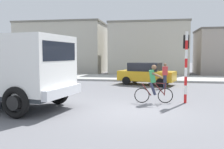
{
  "coord_description": "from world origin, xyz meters",
  "views": [
    {
      "loc": [
        0.79,
        -9.02,
        2.16
      ],
      "look_at": [
        -1.23,
        2.5,
        1.2
      ],
      "focal_mm": 38.26,
      "sensor_mm": 36.0,
      "label": 1
    }
  ],
  "objects": [
    {
      "name": "ground_plane",
      "position": [
        0.0,
        0.0,
        0.0
      ],
      "size": [
        120.0,
        120.0,
        0.0
      ],
      "primitive_type": "plane",
      "color": "slate"
    },
    {
      "name": "building_corner_left",
      "position": [
        -10.32,
        20.11,
        3.03
      ],
      "size": [
        10.38,
        7.81,
        6.05
      ],
      "color": "#B2AD9E",
      "rests_on": "ground"
    },
    {
      "name": "pedestrian_near_kerb",
      "position": [
        1.52,
        6.78,
        0.85
      ],
      "size": [
        0.34,
        0.22,
        1.62
      ],
      "color": "#2D334C",
      "rests_on": "ground"
    },
    {
      "name": "car_red_near",
      "position": [
        0.26,
        8.44,
        0.82
      ],
      "size": [
        4.32,
        2.75,
        1.6
      ],
      "color": "gold",
      "rests_on": "ground"
    },
    {
      "name": "car_white_mid",
      "position": [
        -7.8,
        6.32,
        0.82
      ],
      "size": [
        4.3,
        2.66,
        1.6
      ],
      "color": "#234C9E",
      "rests_on": "ground"
    },
    {
      "name": "truck_foreground",
      "position": [
        -5.14,
        -0.19,
        1.67
      ],
      "size": [
        5.77,
        3.53,
        2.9
      ],
      "color": "white",
      "rests_on": "ground"
    },
    {
      "name": "traffic_light_pole",
      "position": [
        2.21,
        2.07,
        2.07
      ],
      "size": [
        0.24,
        0.43,
        3.2
      ],
      "color": "red",
      "rests_on": "ground"
    },
    {
      "name": "cyclist",
      "position": [
        0.79,
        1.76,
        0.86
      ],
      "size": [
        1.72,
        0.52,
        1.72
      ],
      "color": "black",
      "rests_on": "ground"
    },
    {
      "name": "building_mid_block",
      "position": [
        0.16,
        17.88,
        2.83
      ],
      "size": [
        8.35,
        5.38,
        5.65
      ],
      "color": "#B2AD9E",
      "rests_on": "ground"
    },
    {
      "name": "sidewalk_far",
      "position": [
        0.0,
        12.59,
        0.08
      ],
      "size": [
        80.0,
        5.0,
        0.16
      ],
      "primitive_type": "cube",
      "color": "#ADADA8",
      "rests_on": "ground"
    }
  ]
}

